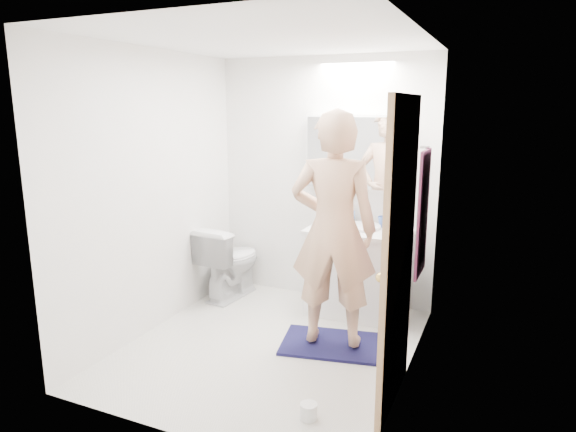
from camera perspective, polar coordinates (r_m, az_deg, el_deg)
The scene contains 23 objects.
floor at distance 4.27m, azimuth -2.03°, elevation -14.50°, with size 2.50×2.50×0.00m, color silver.
ceiling at distance 3.84m, azimuth -2.32°, elevation 19.36°, with size 2.50×2.50×0.00m, color white.
wall_back at distance 5.02m, azimuth 4.11°, elevation 3.96°, with size 2.50×2.50×0.00m, color white.
wall_front at distance 2.84m, azimuth -13.30°, elevation -2.88°, with size 2.50×2.50×0.00m, color white.
wall_left at distance 4.47m, azimuth -14.96°, elevation 2.53°, with size 2.50×2.50×0.00m, color white.
wall_right at distance 3.55m, azimuth 14.00°, elevation 0.11°, with size 2.50×2.50×0.00m, color white.
vanity_cabinet at distance 4.81m, azimuth 7.99°, elevation -6.45°, with size 0.90×0.55×0.78m, color white.
countertop at distance 4.69m, azimuth 8.14°, elevation -1.71°, with size 0.95×0.58×0.04m, color white.
sink_basin at distance 4.71m, azimuth 8.25°, elevation -1.21°, with size 0.36×0.36×0.03m, color white.
faucet at distance 4.88m, azimuth 8.89°, elevation 0.01°, with size 0.02×0.02×0.16m, color silver.
medicine_cabinet at distance 4.82m, azimuth 7.24°, elevation 7.14°, with size 0.88×0.14×0.70m, color white.
mirror_panel at distance 4.75m, azimuth 6.98°, elevation 7.06°, with size 0.84×0.01×0.66m, color silver.
toilet at distance 5.21m, azimuth -6.54°, elevation -5.07°, with size 0.42×0.74×0.76m, color silver.
bath_rug at distance 4.30m, azimuth 4.90°, elevation -14.20°, with size 0.80×0.55×0.02m, color #14133D.
person at distance 3.96m, azimuth 5.15°, elevation -1.57°, with size 0.68×0.45×1.87m, color tan.
door at distance 3.27m, azimuth 12.39°, elevation -4.48°, with size 0.04×0.80×2.00m, color tan.
door_knob at distance 3.01m, azimuth 10.42°, elevation -6.86°, with size 0.06×0.06×0.06m, color gold.
towel at distance 4.11m, azimuth 14.99°, elevation 0.26°, with size 0.02×0.42×1.00m, color #101A32.
towel_hook at distance 4.03m, azimuth 15.21°, elevation 7.51°, with size 0.02×0.02×0.07m, color silver.
soap_bottle_a at distance 4.87m, azimuth 5.93°, elevation 0.42°, with size 0.08×0.08×0.22m, color beige.
soap_bottle_b at distance 4.88m, azimuth 6.89°, elevation 0.25°, with size 0.08×0.09×0.19m, color #5781BB.
toothbrush_cup at distance 4.79m, azimuth 10.74°, elevation -0.65°, with size 0.11×0.11×0.10m, color #3B5CB1.
toilet_paper_roll at distance 3.41m, azimuth 2.35°, elevation -21.17°, with size 0.11×0.11×0.10m, color white.
Camera 1 is at (1.68, -3.43, 1.93)m, focal length 31.47 mm.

